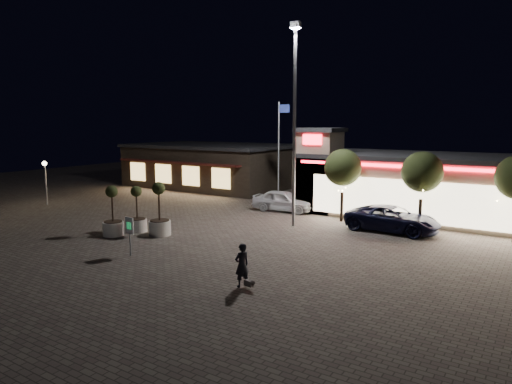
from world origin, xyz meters
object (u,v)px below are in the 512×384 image
Objects in this scene: pedestrian at (242,265)px; planter_mid at (113,220)px; white_sedan at (283,201)px; pickup_truck at (392,219)px; valet_sign at (130,229)px; planter_left at (137,218)px.

pedestrian is 11.34m from planter_mid.
pickup_truck is at bearing -110.41° from white_sedan.
white_sedan is 14.05m from valet_sign.
white_sedan is at bearing 78.28° from pickup_truck.
white_sedan is (-8.62, 1.99, 0.02)m from pickup_truck.
white_sedan is 1.57× the size of planter_mid.
valet_sign reaches higher than pedestrian.
valet_sign reaches higher than pickup_truck.
valet_sign is at bearing -72.72° from pedestrian.
pedestrian reaches higher than pickup_truck.
planter_mid is at bearing 127.75° from pickup_truck.
pickup_truck is at bearing 52.40° from valet_sign.
planter_left is at bearing -90.24° from pedestrian.
white_sedan is 2.40× the size of valet_sign.
planter_mid is at bearing 150.24° from valet_sign.
pickup_truck is at bearing 36.45° from planter_mid.
pickup_truck is 15.19m from valet_sign.
valet_sign is (-0.65, -14.02, 0.55)m from white_sedan.
white_sedan is 2.61× the size of pedestrian.
planter_left is (-4.17, -10.32, 0.07)m from white_sedan.
pickup_truck is 15.26m from planter_left.
pedestrian is at bearing -14.31° from planter_mid.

